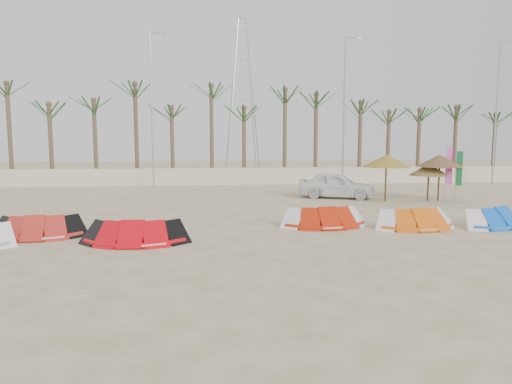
{
  "coord_description": "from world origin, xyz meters",
  "views": [
    {
      "loc": [
        -1.99,
        -13.39,
        3.62
      ],
      "look_at": [
        0.0,
        6.0,
        1.3
      ],
      "focal_mm": 32.0,
      "sensor_mm": 36.0,
      "label": 1
    }
  ],
  "objects": [
    {
      "name": "car",
      "position": [
        5.65,
        13.34,
        0.77
      ],
      "size": [
        4.88,
        3.4,
        1.54
      ],
      "primitive_type": "imported",
      "rotation": [
        0.0,
        0.0,
        1.18
      ],
      "color": "white",
      "rests_on": "ground"
    },
    {
      "name": "kite_red_mid",
      "position": [
        -4.57,
        2.69,
        0.42
      ],
      "size": [
        3.65,
        1.71,
        0.9
      ],
      "color": "red",
      "rests_on": "ground"
    },
    {
      "name": "kite_red_right",
      "position": [
        2.69,
        4.92,
        0.42
      ],
      "size": [
        3.59,
        1.78,
        0.9
      ],
      "color": "#B92209",
      "rests_on": "ground"
    },
    {
      "name": "flag_green",
      "position": [
        12.21,
        11.32,
        1.8
      ],
      "size": [
        0.45,
        0.08,
        3.03
      ],
      "color": "#A5A8AD",
      "rests_on": "ground"
    },
    {
      "name": "parasol_right",
      "position": [
        10.57,
        11.61,
        1.81
      ],
      "size": [
        2.22,
        2.22,
        2.17
      ],
      "color": "#4C331E",
      "rests_on": "ground"
    },
    {
      "name": "parasol_left",
      "position": [
        8.13,
        11.87,
        2.31
      ],
      "size": [
        2.71,
        2.71,
        2.66
      ],
      "color": "#4C331E",
      "rests_on": "ground"
    },
    {
      "name": "boundary_wall",
      "position": [
        0.0,
        22.0,
        0.65
      ],
      "size": [
        60.0,
        0.3,
        1.3
      ],
      "primitive_type": "cube",
      "color": "beige",
      "rests_on": "ground"
    },
    {
      "name": "ground",
      "position": [
        0.0,
        0.0,
        0.0
      ],
      "size": [
        120.0,
        120.0,
        0.0
      ],
      "primitive_type": "plane",
      "color": "beige",
      "rests_on": "ground"
    },
    {
      "name": "pylon",
      "position": [
        1.0,
        28.0,
        0.0
      ],
      "size": [
        3.0,
        3.0,
        14.0
      ],
      "primitive_type": null,
      "color": "#A5A8AD",
      "rests_on": "ground"
    },
    {
      "name": "parasol_mid",
      "position": [
        11.13,
        11.48,
        2.32
      ],
      "size": [
        2.58,
        2.58,
        2.68
      ],
      "color": "#4C331E",
      "rests_on": "ground"
    },
    {
      "name": "lamp_d",
      "position": [
        20.04,
        20.0,
        5.77
      ],
      "size": [
        1.25,
        0.14,
        11.0
      ],
      "color": "#A5A8AD",
      "rests_on": "ground"
    },
    {
      "name": "palm_line",
      "position": [
        0.67,
        23.5,
        6.44
      ],
      "size": [
        52.0,
        4.0,
        7.7
      ],
      "color": "brown",
      "rests_on": "ground"
    },
    {
      "name": "flag_pink",
      "position": [
        11.69,
        11.46,
        1.91
      ],
      "size": [
        0.45,
        0.1,
        3.21
      ],
      "color": "#A5A8AD",
      "rests_on": "ground"
    },
    {
      "name": "kite_red_left",
      "position": [
        -8.25,
        3.97,
        0.42
      ],
      "size": [
        3.39,
        1.69,
        0.9
      ],
      "color": "red",
      "rests_on": "ground"
    },
    {
      "name": "lamp_c",
      "position": [
        8.04,
        20.0,
        5.77
      ],
      "size": [
        1.25,
        0.14,
        11.0
      ],
      "color": "#A5A8AD",
      "rests_on": "ground"
    },
    {
      "name": "kite_orange",
      "position": [
        6.24,
        4.13,
        0.42
      ],
      "size": [
        3.39,
        1.81,
        0.9
      ],
      "color": "#E35D0F",
      "rests_on": "ground"
    },
    {
      "name": "kite_blue",
      "position": [
        9.67,
        4.24,
        0.42
      ],
      "size": [
        3.68,
        2.64,
        0.9
      ],
      "color": "blue",
      "rests_on": "ground"
    },
    {
      "name": "lamp_b",
      "position": [
        -5.96,
        20.0,
        5.77
      ],
      "size": [
        1.25,
        0.14,
        11.0
      ],
      "color": "#A5A8AD",
      "rests_on": "ground"
    }
  ]
}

